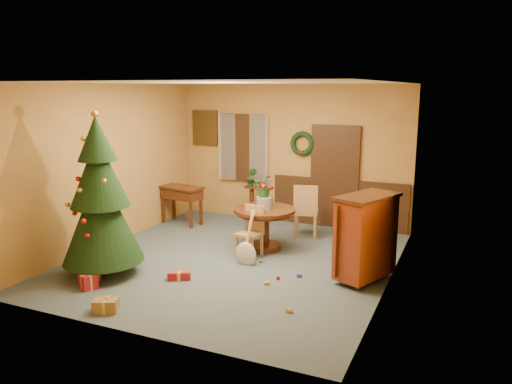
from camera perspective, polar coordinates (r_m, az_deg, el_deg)
The scene contains 21 objects.
room_envelope at distance 10.49m, azimuth 5.06°, elevation 2.39°, with size 5.50×5.50×5.50m.
dining_table at distance 8.82m, azimuth 0.98°, elevation -3.31°, with size 1.09×1.09×0.75m.
urn at distance 8.74m, azimuth 0.98°, elevation -1.23°, with size 0.28×0.28×0.21m, color slate.
centerpiece_plant at distance 8.67m, azimuth 0.99°, elevation 0.75°, with size 0.37×0.32×0.41m, color #1E4C23.
chair_near at distance 8.48m, azimuth -0.52°, elevation -4.31°, with size 0.43×0.43×0.87m.
chair_far at distance 9.55m, azimuth 5.72°, elevation -1.97°, with size 0.55×0.55×1.04m.
guitar at distance 8.09m, azimuth -1.17°, elevation -5.42°, with size 0.36×0.17×0.85m, color beige, non-canonical shape.
plant_stand at distance 10.46m, azimuth -0.49°, elevation -0.99°, with size 0.32×0.32×0.81m.
stand_plant at distance 10.36m, azimuth -0.49°, elevation 1.71°, with size 0.21×0.17×0.39m, color #19471E.
christmas_tree at distance 7.83m, azimuth -17.37°, elevation -0.76°, with size 1.22×1.22×2.51m.
writing_desk at distance 10.57m, azimuth -8.49°, elevation -0.43°, with size 0.97×0.61×0.81m.
sideboard at distance 7.53m, azimuth 12.44°, elevation -4.85°, with size 0.89×1.15×1.31m.
gift_a at distance 6.86m, azimuth -16.77°, elevation -12.28°, with size 0.37×0.33×0.17m.
gift_b at distance 7.65m, azimuth -18.61°, elevation -9.64°, with size 0.29×0.29×0.22m.
gift_c at distance 7.90m, azimuth -18.33°, elevation -9.28°, with size 0.28×0.24×0.13m.
gift_d at distance 7.68m, azimuth -8.78°, elevation -9.43°, with size 0.36×0.28×0.12m.
toy_a at distance 7.71m, azimuth 4.98°, elevation -9.50°, with size 0.08×0.05×0.05m, color #2747AB.
toy_b at distance 8.28m, azimuth 0.56°, elevation -7.90°, with size 0.06×0.06×0.06m, color green.
toy_c at distance 7.40m, azimuth 1.24°, elevation -10.41°, with size 0.08×0.05×0.05m, color gold.
toy_d at distance 7.61m, azimuth 2.52°, elevation -9.74°, with size 0.06×0.06×0.06m, color red.
toy_e at distance 6.58m, azimuth 3.81°, elevation -13.37°, with size 0.08×0.05×0.05m, color gold.
Camera 1 is at (3.50, -7.10, 2.82)m, focal length 35.00 mm.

